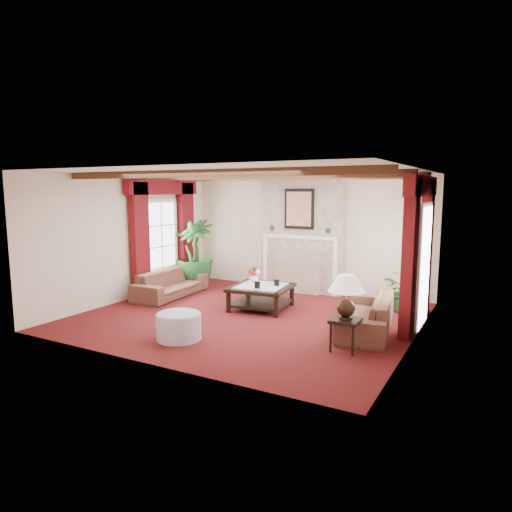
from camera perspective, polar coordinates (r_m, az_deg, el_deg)
The scene contains 23 objects.
floor at distance 8.76m, azimuth -0.89°, elevation -7.53°, with size 6.00×6.00×0.00m, color #410B0E.
ceiling at distance 8.43m, azimuth -0.93°, elevation 10.42°, with size 6.00×6.00×0.00m, color white.
back_wall at distance 10.95m, azimuth 6.25°, elevation 2.81°, with size 6.00×0.02×2.70m, color beige.
left_wall at distance 10.30m, azimuth -15.58°, elevation 2.21°, with size 0.02×5.50×2.70m, color beige.
right_wall at distance 7.48m, azimuth 19.48°, elevation -0.17°, with size 0.02×5.50×2.70m, color beige.
ceiling_beams at distance 8.42m, azimuth -0.93°, elevation 10.01°, with size 6.00×3.00×0.12m, color #351C11, non-canonical shape.
fireplace at distance 10.72m, azimuth 5.95°, elevation 9.93°, with size 2.00×0.52×2.70m, color tan, non-canonical shape.
french_door_left at distance 10.97m, azimuth -11.95°, elevation 6.78°, with size 0.10×1.10×2.16m, color white, non-canonical shape.
french_door_right at distance 8.40m, azimuth 20.66°, elevation 6.00°, with size 0.10×1.10×2.16m, color white, non-canonical shape.
curtains_left at distance 10.89m, azimuth -11.58°, elevation 8.99°, with size 0.20×2.40×2.55m, color #4C0A13, non-canonical shape.
curtains_right at distance 8.42m, azimuth 20.06°, elevation 8.90°, with size 0.20×2.40×2.55m, color #4C0A13, non-canonical shape.
sofa_left at distance 10.45m, azimuth -10.62°, elevation -2.87°, with size 0.71×2.02×0.78m, color #3D101C.
sofa_right at distance 8.03m, azimuth 13.64°, elevation -6.33°, with size 0.89×2.08×0.79m, color #3D101C.
potted_palm at distance 11.34m, azimuth -7.70°, elevation -1.54°, with size 1.04×1.72×0.93m, color black.
small_plant at distance 9.45m, azimuth 17.96°, elevation -4.74°, with size 1.07×1.09×0.64m, color black.
coffee_table at distance 9.24m, azimuth 0.65°, elevation -5.19°, with size 1.14×1.14×0.47m, color black, non-canonical shape.
side_table at distance 7.02m, azimuth 11.09°, elevation -9.64°, with size 0.42×0.42×0.49m, color black, non-canonical shape.
ottoman at distance 7.51m, azimuth -9.62°, elevation -8.68°, with size 0.72×0.72×0.42m, color #A1A0B5.
table_lamp at distance 6.87m, azimuth 11.22°, elevation -4.95°, with size 0.54×0.54×0.69m, color black, non-canonical shape.
flower_vase at distance 9.57m, azimuth -0.24°, elevation -2.73°, with size 0.24×0.24×0.18m, color silver.
book at distance 8.80m, azimuth 1.22°, elevation -3.27°, with size 0.21×0.14×0.31m, color black.
photo_frame_a at distance 8.89m, azimuth 0.15°, elevation -3.68°, with size 0.12×0.02×0.16m, color black, non-canonical shape.
photo_frame_b at distance 9.15m, azimuth 2.60°, elevation -3.39°, with size 0.11×0.02×0.14m, color black, non-canonical shape.
Camera 1 is at (4.18, -7.31, 2.39)m, focal length 32.00 mm.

